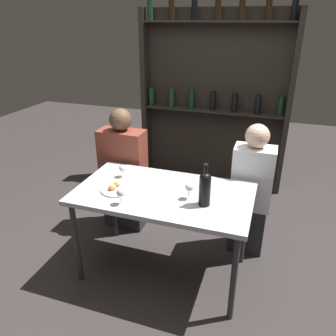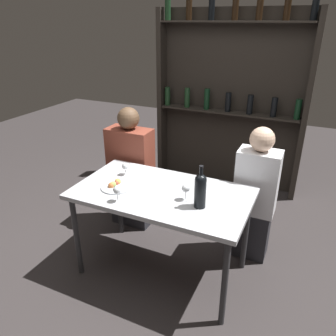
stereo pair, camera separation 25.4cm
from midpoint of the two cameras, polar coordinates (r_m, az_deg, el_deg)
ground_plane at (r=2.96m, az=1.60°, el=-17.28°), size 10.00×10.00×0.00m
dining_table at (r=2.55m, az=1.79°, el=-5.52°), size 1.35×0.76×0.77m
wine_rack_wall at (r=4.08m, az=12.50°, el=12.04°), size 1.80×0.21×2.21m
wine_bottle at (r=2.28m, az=8.85°, el=-3.74°), size 0.08×0.08×0.32m
wine_glass_0 at (r=2.35m, az=-5.80°, el=-4.05°), size 0.06×0.06×0.12m
wine_glass_1 at (r=2.75m, az=-4.82°, el=0.16°), size 0.06×0.06×0.11m
wine_glass_2 at (r=2.37m, az=6.21°, el=-3.72°), size 0.06×0.06×0.13m
food_plate_0 at (r=2.58m, az=-6.35°, el=-3.17°), size 0.24×0.24×0.05m
seated_person_left at (r=3.27m, az=-4.25°, el=-0.76°), size 0.44×0.22×1.23m
seated_person_right at (r=2.94m, az=17.31°, el=-5.11°), size 0.34×0.22×1.21m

